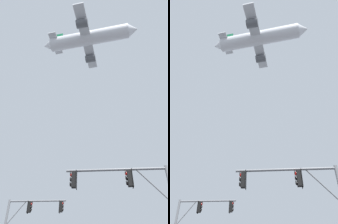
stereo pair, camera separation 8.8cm
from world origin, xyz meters
TOP-DOWN VIEW (x-y plane):
  - signal_pole_near at (3.22, 6.71)m, footprint 5.83×1.07m
  - signal_pole_far at (-4.02, 16.04)m, footprint 5.36×0.94m
  - airplane at (3.08, 27.39)m, footprint 24.29×18.76m

SIDE VIEW (x-z plane):
  - signal_pole_near at x=3.22m, z-range 1.53..7.57m
  - signal_pole_far at x=-4.02m, z-range 1.55..7.80m
  - airplane at x=3.08m, z-range 44.45..51.13m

